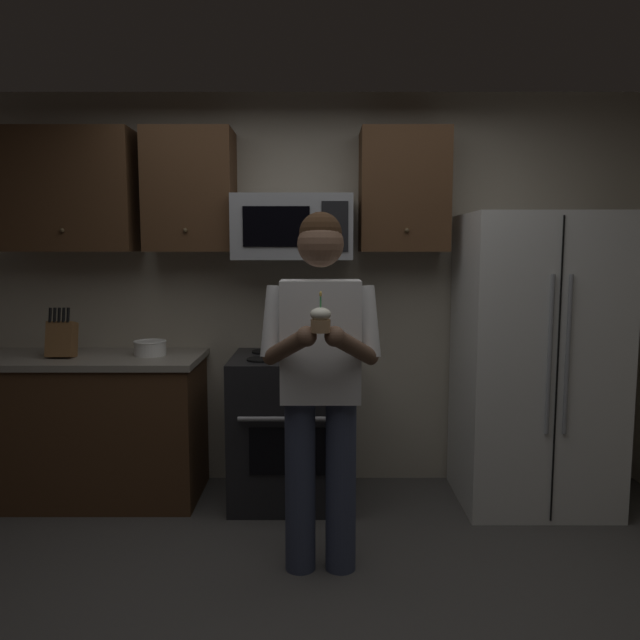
# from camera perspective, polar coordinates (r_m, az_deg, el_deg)

# --- Properties ---
(ground_plane) EXTENTS (6.00, 6.00, 0.00)m
(ground_plane) POSITION_cam_1_polar(r_m,az_deg,el_deg) (2.89, -0.30, -26.64)
(ground_plane) COLOR #474442
(wall_back) EXTENTS (4.40, 0.10, 2.60)m
(wall_back) POSITION_cam_1_polar(r_m,az_deg,el_deg) (4.18, -0.11, 2.68)
(wall_back) COLOR #B7AD99
(wall_back) RESTS_ON ground
(oven_range) EXTENTS (0.76, 0.70, 0.93)m
(oven_range) POSITION_cam_1_polar(r_m,az_deg,el_deg) (3.95, -2.34, -9.96)
(oven_range) COLOR black
(oven_range) RESTS_ON ground
(microwave) EXTENTS (0.74, 0.41, 0.40)m
(microwave) POSITION_cam_1_polar(r_m,az_deg,el_deg) (3.90, -2.35, 8.56)
(microwave) COLOR #9EA0A5
(refrigerator) EXTENTS (0.90, 0.75, 1.80)m
(refrigerator) POSITION_cam_1_polar(r_m,az_deg,el_deg) (4.03, 19.49, -3.59)
(refrigerator) COLOR white
(refrigerator) RESTS_ON ground
(cabinet_row_upper) EXTENTS (2.78, 0.36, 0.76)m
(cabinet_row_upper) POSITION_cam_1_polar(r_m,az_deg,el_deg) (4.04, -10.69, 11.66)
(cabinet_row_upper) COLOR #4C301C
(counter_left) EXTENTS (1.44, 0.66, 0.92)m
(counter_left) POSITION_cam_1_polar(r_m,az_deg,el_deg) (4.23, -20.47, -9.25)
(counter_left) COLOR #4C301C
(counter_left) RESTS_ON ground
(knife_block) EXTENTS (0.16, 0.15, 0.32)m
(knife_block) POSITION_cam_1_polar(r_m,az_deg,el_deg) (4.11, -22.68, -1.61)
(knife_block) COLOR brown
(knife_block) RESTS_ON counter_left
(bowl_large_white) EXTENTS (0.20, 0.20, 0.09)m
(bowl_large_white) POSITION_cam_1_polar(r_m,az_deg,el_deg) (4.01, -15.31, -2.48)
(bowl_large_white) COLOR white
(bowl_large_white) RESTS_ON counter_left
(person) EXTENTS (0.60, 0.48, 1.76)m
(person) POSITION_cam_1_polar(r_m,az_deg,el_deg) (2.95, 0.23, -4.94)
(person) COLOR #383F59
(person) RESTS_ON ground
(cupcake) EXTENTS (0.09, 0.09, 0.17)m
(cupcake) POSITION_cam_1_polar(r_m,az_deg,el_deg) (2.58, 0.24, 0.05)
(cupcake) COLOR #A87F56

